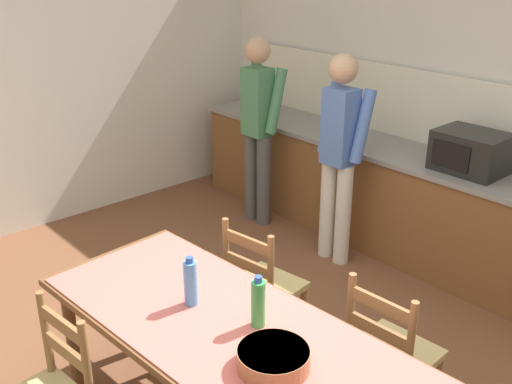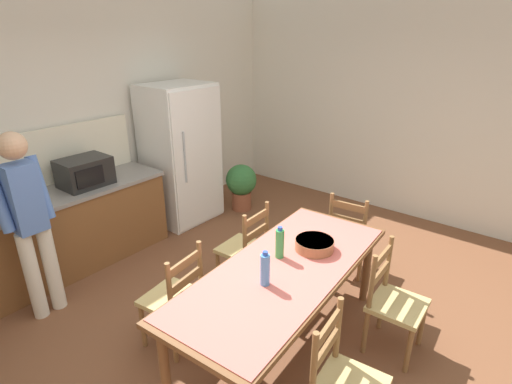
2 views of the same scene
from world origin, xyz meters
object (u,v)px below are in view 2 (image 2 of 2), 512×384
chair_side_near_right (393,302)px  microwave (85,172)px  chair_head_end (350,234)px  dining_table (284,275)px  person_at_counter (29,218)px  chair_side_far_left (175,298)px  bottle_near_centre (265,269)px  serving_bowl (314,244)px  chair_side_near_left (344,384)px  potted_plant (241,184)px  chair_side_far_right (245,248)px  bottle_off_centre (280,243)px  refrigerator (181,155)px

chair_side_near_right → microwave: bearing=100.2°
chair_head_end → microwave: bearing=27.6°
dining_table → person_at_counter: bearing=117.1°
chair_side_far_left → bottle_near_centre: bearing=101.9°
microwave → chair_head_end: microwave is taller
chair_side_far_left → chair_side_near_right: bearing=119.1°
serving_bowl → chair_side_near_left: 1.14m
serving_bowl → chair_side_near_right: bearing=-77.3°
microwave → chair_side_near_right: (0.70, -3.17, -0.59)m
chair_head_end → chair_side_near_right: (-0.83, -0.78, 0.00)m
chair_side_near_right → potted_plant: chair_side_near_right is taller
bottle_near_centre → dining_table: bearing=3.5°
bottle_near_centre → serving_bowl: bearing=-2.4°
chair_side_near_left → person_at_counter: 2.81m
chair_side_far_right → chair_side_near_left: 1.74m
person_at_counter → chair_side_far_right: bearing=-129.9°
microwave → chair_side_near_left: 3.29m
chair_side_far_right → chair_side_far_left: size_ratio=1.00×
microwave → bottle_off_centre: bearing=-83.3°
bottle_near_centre → chair_side_far_left: bearing=109.6°
refrigerator → chair_head_end: 2.42m
refrigerator → microwave: refrigerator is taller
microwave → serving_bowl: bearing=-77.6°
chair_head_end → chair_side_near_left: same height
chair_side_far_right → chair_side_near_left: same height
dining_table → chair_side_near_right: chair_side_near_right is taller
dining_table → person_at_counter: (-1.00, 1.95, 0.28)m
chair_side_near_right → chair_side_near_left: (-0.96, -0.06, 0.00)m
microwave → dining_table: size_ratio=0.23×
refrigerator → microwave: 1.33m
microwave → person_at_counter: (-0.82, -0.52, -0.07)m
dining_table → chair_side_near_left: 0.90m
serving_bowl → chair_side_far_left: bearing=140.4°
serving_bowl → potted_plant: size_ratio=0.48×
microwave → chair_side_far_right: microwave is taller
microwave → chair_side_far_right: size_ratio=0.55×
bottle_near_centre → chair_side_near_right: bearing=-40.9°
microwave → potted_plant: size_ratio=0.75×
chair_side_far_left → person_at_counter: 1.44m
bottle_near_centre → chair_side_near_left: bearing=-102.9°
chair_side_near_right → potted_plant: (1.33, 2.72, -0.06)m
chair_side_near_right → potted_plant: size_ratio=1.36×
chair_side_near_right → person_at_counter: person_at_counter is taller
microwave → person_at_counter: person_at_counter is taller
serving_bowl → potted_plant: (1.48, 2.06, -0.42)m
microwave → dining_table: bearing=-85.9°
chair_side_near_left → dining_table: bearing=54.3°
serving_bowl → person_at_counter: (-1.37, 1.99, 0.16)m
bottle_near_centre → chair_head_end: (1.62, 0.10, -0.43)m
person_at_counter → potted_plant: person_at_counter is taller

